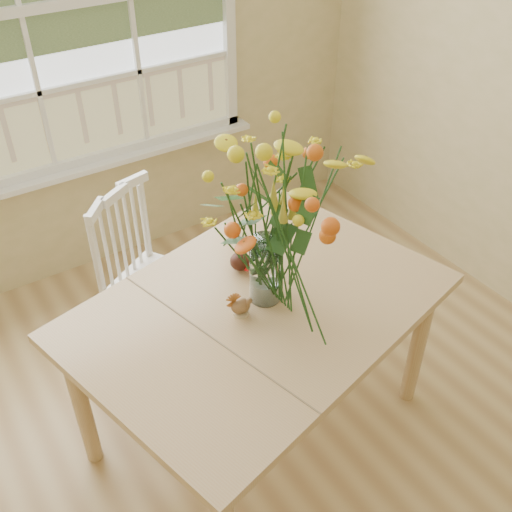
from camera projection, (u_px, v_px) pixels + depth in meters
wall_back at (27, 51)px, 2.93m from camera, size 4.00×0.02×2.70m
window at (21, 15)px, 2.80m from camera, size 2.42×0.12×1.74m
dining_table at (259, 320)px, 2.40m from camera, size 1.63×1.33×0.76m
windsor_chair at (143, 272)px, 2.89m from camera, size 0.58×0.57×0.93m
flower_vase at (266, 209)px, 2.12m from camera, size 0.58×0.58×0.69m
pumpkin at (267, 287)px, 2.37m from camera, size 0.09×0.09×0.07m
turkey_figurine at (241, 306)px, 2.27m from camera, size 0.09×0.07×0.10m
dark_gourd at (240, 262)px, 2.49m from camera, size 0.12×0.09×0.08m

